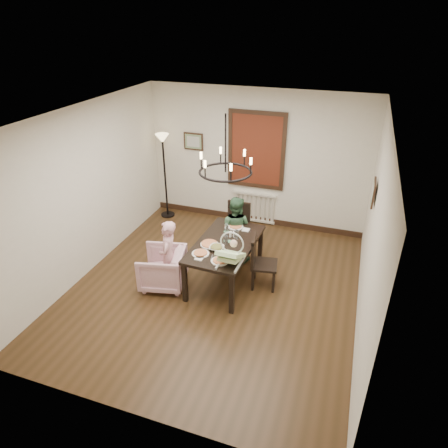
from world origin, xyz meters
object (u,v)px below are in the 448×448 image
Objects in this scene: armchair at (163,268)px; drinking_glass at (226,239)px; seated_man at (235,234)px; floor_lamp at (165,178)px; elderly_woman at (169,262)px; chair_right at (265,262)px; chair_far at (235,230)px; baby_bouncer at (231,253)px; dining_table at (225,247)px.

armchair is 1.15m from drinking_glass.
seated_man reaches higher than armchair.
drinking_glass is (0.95, 0.42, 0.49)m from armchair.
drinking_glass is 2.79m from floor_lamp.
drinking_glass is (0.81, 0.45, 0.31)m from elderly_woman.
chair_far is at bearing 33.23° from chair_right.
chair_far is 1.54m from baby_bouncer.
dining_table is at bearing 118.42° from drinking_glass.
elderly_woman is at bearing -146.17° from dining_table.
drinking_glass is at bearing 90.02° from chair_right.
seated_man is (0.87, 1.16, 0.18)m from armchair.
armchair is at bearing -65.52° from floor_lamp.
baby_bouncer is 0.57m from drinking_glass.
baby_bouncer is (0.37, -1.43, 0.42)m from chair_far.
elderly_woman reaches higher than chair_right.
armchair is 0.23m from elderly_woman.
seated_man is at bearing -31.33° from floor_lamp.
chair_far is 2.18m from floor_lamp.
seated_man is (0.73, 1.20, 0.00)m from elderly_woman.
chair_right reaches higher than armchair.
drinking_glass is 0.08× the size of floor_lamp.
dining_table is at bearing 117.81° from baby_bouncer.
dining_table is 0.68m from chair_right.
armchair is at bearing -117.54° from elderly_woman.
floor_lamp is at bearing 46.13° from chair_right.
elderly_woman is (-0.68, -1.38, 0.01)m from chair_far.
baby_bouncer is at bearing -60.99° from dining_table.
baby_bouncer reaches higher than drinking_glass.
armchair is (-0.93, -0.44, -0.33)m from dining_table.
chair_far reaches higher than armchair.
drinking_glass is at bearing -43.71° from floor_lamp.
chair_right is at bearing -45.54° from chair_far.
drinking_glass is (0.13, -0.93, 0.33)m from chair_far.
elderly_woman is 1.40m from seated_man.
dining_table is 2.27× the size of armchair.
baby_bouncer reaches higher than elderly_woman.
drinking_glass is at bearing 105.89° from elderly_woman.
chair_far is 0.97× the size of elderly_woman.
baby_bouncer reaches higher than chair_right.
seated_man reaches higher than drinking_glass.
chair_right is 1.76× the size of baby_bouncer.
seated_man is (-0.06, 0.72, -0.15)m from dining_table.
dining_table is 0.90× the size of floor_lamp.
seated_man is 2.31m from floor_lamp.
elderly_woman is 6.63× the size of drinking_glass.
floor_lamp is at bearing 139.03° from dining_table.
chair_far is 1.86× the size of baby_bouncer.
seated_man is 1.93× the size of baby_bouncer.
floor_lamp is (-2.01, 1.93, 0.08)m from drinking_glass.
elderly_woman is at bearing 178.62° from baby_bouncer.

